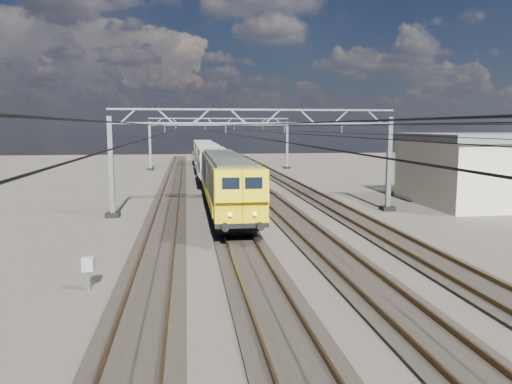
{
  "coord_description": "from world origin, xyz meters",
  "views": [
    {
      "loc": [
        -4.62,
        -29.4,
        5.91
      ],
      "look_at": [
        -0.91,
        -2.84,
        2.4
      ],
      "focal_mm": 35.0,
      "sensor_mm": 36.0,
      "label": 1
    }
  ],
  "objects": [
    {
      "name": "overhead_wires",
      "position": [
        0.0,
        8.0,
        5.75
      ],
      "size": [
        12.03,
        140.0,
        0.53
      ],
      "color": "black",
      "rests_on": "ground"
    },
    {
      "name": "track_inner_east",
      "position": [
        2.0,
        0.0,
        0.07
      ],
      "size": [
        2.6,
        140.0,
        0.3
      ],
      "color": "black",
      "rests_on": "ground"
    },
    {
      "name": "trackside_cabinet",
      "position": [
        -8.22,
        -11.2,
        0.95
      ],
      "size": [
        0.43,
        0.34,
        1.25
      ],
      "rotation": [
        0.0,
        0.0,
        -0.06
      ],
      "color": "gray",
      "rests_on": "ground"
    },
    {
      "name": "locomotive",
      "position": [
        -2.0,
        4.27,
        2.33
      ],
      "size": [
        2.76,
        21.1,
        3.62
      ],
      "color": "black",
      "rests_on": "ground"
    },
    {
      "name": "track_outer_east",
      "position": [
        6.0,
        0.0,
        0.07
      ],
      "size": [
        2.6,
        140.0,
        0.3
      ],
      "color": "black",
      "rests_on": "ground"
    },
    {
      "name": "hopper_wagon_lead",
      "position": [
        -2.0,
        21.97,
        2.23
      ],
      "size": [
        3.38,
        13.0,
        3.25
      ],
      "color": "black",
      "rests_on": "ground"
    },
    {
      "name": "track_loco",
      "position": [
        -2.0,
        0.0,
        0.07
      ],
      "size": [
        2.6,
        140.0,
        0.3
      ],
      "color": "black",
      "rests_on": "ground"
    },
    {
      "name": "catenary_gantry_far",
      "position": [
        0.0,
        40.0,
        3.91
      ],
      "size": [
        19.9,
        0.9,
        7.11
      ],
      "color": "gray",
      "rests_on": "ground"
    },
    {
      "name": "track_outer_west",
      "position": [
        -6.0,
        0.0,
        0.07
      ],
      "size": [
        2.6,
        140.0,
        0.3
      ],
      "color": "black",
      "rests_on": "ground"
    },
    {
      "name": "catenary_gantry_mid",
      "position": [
        0.0,
        4.0,
        3.91
      ],
      "size": [
        19.9,
        0.9,
        7.11
      ],
      "color": "gray",
      "rests_on": "ground"
    },
    {
      "name": "hopper_wagon_mid",
      "position": [
        -2.0,
        36.17,
        2.23
      ],
      "size": [
        3.38,
        13.0,
        3.25
      ],
      "color": "black",
      "rests_on": "ground"
    },
    {
      "name": "hopper_wagon_third",
      "position": [
        -2.0,
        50.37,
        2.23
      ],
      "size": [
        3.38,
        13.0,
        3.25
      ],
      "color": "black",
      "rests_on": "ground"
    },
    {
      "name": "ground",
      "position": [
        0.0,
        0.0,
        0.0
      ],
      "size": [
        160.0,
        160.0,
        0.0
      ],
      "primitive_type": "plane",
      "color": "black",
      "rests_on": "ground"
    }
  ]
}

